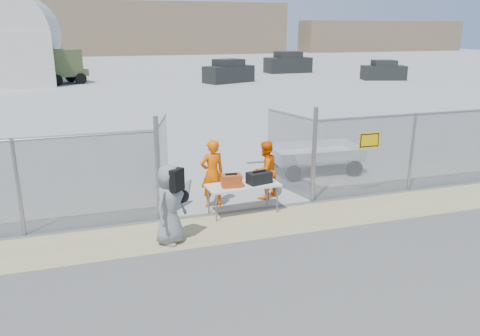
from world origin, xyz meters
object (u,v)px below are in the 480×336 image
object	(u,v)px
visitor	(170,205)
utility_trailer	(314,158)
security_worker_left	(212,174)
folding_table	(243,199)
security_worker_right	(265,170)

from	to	relation	value
visitor	utility_trailer	distance (m)	6.47
security_worker_left	visitor	bearing A→B (deg)	44.06
folding_table	utility_trailer	xyz separation A→B (m)	(3.26, 2.68, 0.07)
folding_table	utility_trailer	bearing A→B (deg)	36.10
security_worker_left	utility_trailer	size ratio (longest dim) A/B	0.48
security_worker_right	utility_trailer	xyz separation A→B (m)	(2.36, 1.83, -0.34)
folding_table	security_worker_left	xyz separation A→B (m)	(-0.59, 0.69, 0.50)
security_worker_left	utility_trailer	world-z (taller)	security_worker_left
folding_table	security_worker_left	distance (m)	1.04
security_worker_right	utility_trailer	bearing A→B (deg)	-169.06
folding_table	visitor	xyz separation A→B (m)	(-1.97, -1.10, 0.48)
security_worker_right	visitor	bearing A→B (deg)	7.61
security_worker_left	security_worker_right	size ratio (longest dim) A/B	1.12
folding_table	visitor	distance (m)	2.31
security_worker_left	folding_table	bearing A→B (deg)	121.90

